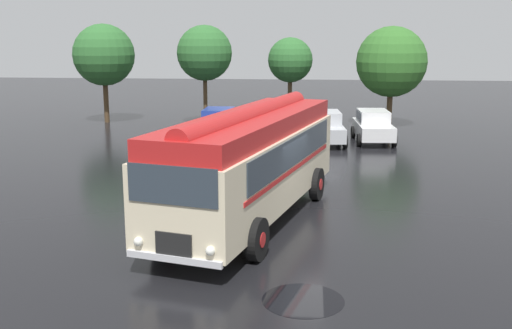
# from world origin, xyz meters

# --- Properties ---
(ground_plane) EXTENTS (120.00, 120.00, 0.00)m
(ground_plane) POSITION_xyz_m (0.00, 0.00, 0.00)
(ground_plane) COLOR black
(vintage_bus) EXTENTS (4.90, 10.38, 3.49)m
(vintage_bus) POSITION_xyz_m (-0.98, 0.03, 1.89)
(vintage_bus) COLOR beige
(vintage_bus) RESTS_ON ground
(car_near_left) EXTENTS (1.97, 4.21, 1.66)m
(car_near_left) POSITION_xyz_m (-4.22, 14.19, 0.85)
(car_near_left) COLOR navy
(car_near_left) RESTS_ON ground
(car_mid_left) EXTENTS (2.11, 4.27, 1.66)m
(car_mid_left) POSITION_xyz_m (-1.49, 14.20, 0.85)
(car_mid_left) COLOR #4C5156
(car_mid_left) RESTS_ON ground
(car_mid_right) EXTENTS (2.20, 4.32, 1.66)m
(car_mid_right) POSITION_xyz_m (1.47, 13.56, 0.85)
(car_mid_right) COLOR #B7BABF
(car_mid_right) RESTS_ON ground
(car_far_right) EXTENTS (2.13, 4.29, 1.66)m
(car_far_right) POSITION_xyz_m (3.98, 14.26, 0.85)
(car_far_right) COLOR silver
(car_far_right) RESTS_ON ground
(tree_far_left) EXTENTS (3.89, 3.89, 6.24)m
(tree_far_left) POSITION_xyz_m (-12.44, 20.11, 4.34)
(tree_far_left) COLOR #4C3823
(tree_far_left) RESTS_ON ground
(tree_left_of_centre) EXTENTS (3.39, 3.39, 6.14)m
(tree_left_of_centre) POSITION_xyz_m (-5.82, 19.43, 4.42)
(tree_left_of_centre) COLOR #4C3823
(tree_left_of_centre) RESTS_ON ground
(tree_centre) EXTENTS (2.84, 2.84, 5.39)m
(tree_centre) POSITION_xyz_m (-0.69, 21.31, 3.94)
(tree_centre) COLOR #4C3823
(tree_centre) RESTS_ON ground
(tree_right_of_centre) EXTENTS (4.26, 4.26, 6.07)m
(tree_right_of_centre) POSITION_xyz_m (5.50, 20.05, 3.99)
(tree_right_of_centre) COLOR #4C3823
(tree_right_of_centre) RESTS_ON ground
(puddle_patch) EXTENTS (1.76, 1.76, 0.01)m
(puddle_patch) POSITION_xyz_m (0.69, -5.49, 0.00)
(puddle_patch) COLOR black
(puddle_patch) RESTS_ON ground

